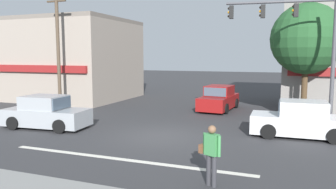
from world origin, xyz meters
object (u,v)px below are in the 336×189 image
street_tree (307,39)px  traffic_light_mast (303,38)px  pedestrian_foreground_with_bag (211,151)px  utility_pole_near_left (58,51)px  sedan_crossing_center (301,121)px  sedan_approaching_near (46,113)px  sedan_waiting_far (219,99)px

street_tree → traffic_light_mast: (-0.25, -3.29, -0.11)m
street_tree → pedestrian_foreground_with_bag: bearing=-103.2°
utility_pole_near_left → traffic_light_mast: (14.49, -0.99, 0.49)m
utility_pole_near_left → sedan_crossing_center: 15.00m
street_tree → traffic_light_mast: size_ratio=1.03×
sedan_crossing_center → street_tree: bearing=87.0°
traffic_light_mast → sedan_approaching_near: size_ratio=1.47×
pedestrian_foreground_with_bag → street_tree: bearing=76.8°
sedan_crossing_center → sedan_waiting_far: same height
utility_pole_near_left → pedestrian_foreground_with_bag: (12.12, -8.87, -2.86)m
street_tree → sedan_approaching_near: 14.19m
sedan_approaching_near → sedan_crossing_center: same height
utility_pole_near_left → sedan_approaching_near: 6.33m
street_tree → pedestrian_foreground_with_bag: street_tree is taller
utility_pole_near_left → pedestrian_foreground_with_bag: utility_pole_near_left is taller
sedan_waiting_far → pedestrian_foreground_with_bag: size_ratio=2.53×
traffic_light_mast → pedestrian_foreground_with_bag: size_ratio=3.71×
utility_pole_near_left → sedan_approaching_near: size_ratio=1.74×
utility_pole_near_left → sedan_crossing_center: (14.50, -2.22, -3.10)m
street_tree → utility_pole_near_left: utility_pole_near_left is taller
sedan_crossing_center → sedan_approaching_near: bearing=-168.0°
sedan_waiting_far → pedestrian_foreground_with_bag: pedestrian_foreground_with_bag is taller
traffic_light_mast → sedan_waiting_far: 7.57m
utility_pole_near_left → sedan_crossing_center: bearing=-8.7°
street_tree → sedan_waiting_far: (-5.06, 1.33, -3.70)m
traffic_light_mast → sedan_approaching_near: 12.64m
pedestrian_foreground_with_bag → sedan_crossing_center: bearing=70.3°
sedan_waiting_far → pedestrian_foreground_with_bag: bearing=-79.0°
street_tree → pedestrian_foreground_with_bag: 11.98m
street_tree → sedan_waiting_far: 6.41m
street_tree → sedan_crossing_center: bearing=-93.0°
sedan_crossing_center → pedestrian_foreground_with_bag: size_ratio=2.48×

